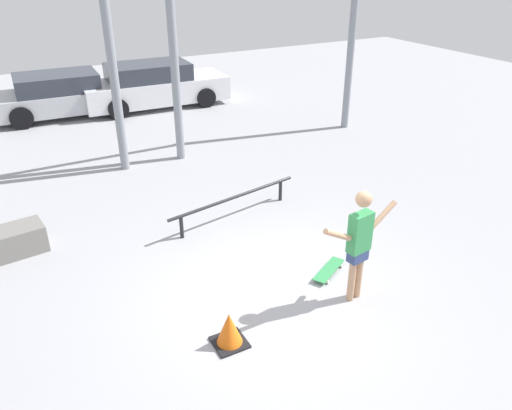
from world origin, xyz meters
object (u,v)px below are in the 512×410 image
Objects in this scene: skateboarder at (359,239)px; skateboard at (329,270)px; grind_rail at (234,200)px; parked_car_white at (154,86)px; parked_car_silver at (63,95)px; traffic_cone at (229,329)px.

skateboarder reaches higher than skateboard.
parked_car_white is at bearing 82.39° from grind_rail.
parked_car_silver is 2.78m from parked_car_white.
grind_rail reaches higher than skateboard.
grind_rail is 0.65× the size of parked_car_silver.
parked_car_silver is (-2.13, 11.51, -0.38)m from skateboarder.
parked_car_white is 11.45m from traffic_cone.
traffic_cone is at bearing -87.09° from parked_car_silver.
skateboard is 2.20m from traffic_cone.
parked_car_white is (1.08, 8.06, 0.31)m from grind_rail.
parked_car_white is (0.62, 11.13, -0.33)m from skateboarder.
skateboard is 0.27× the size of grind_rail.
skateboarder is 2.28× the size of skateboard.
skateboarder is 0.38× the size of parked_car_white.
skateboarder is at bearing -123.16° from skateboard.
parked_car_white is at bearing 57.62° from skateboard.
traffic_cone reaches higher than grind_rail.
grind_rail is at bearing -95.56° from parked_car_white.
grind_rail is 3.45m from traffic_cone.
traffic_cone is at bearing -117.35° from grind_rail.
skateboard is 11.06m from parked_car_silver.
parked_car_silver is 0.94× the size of parked_car_white.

